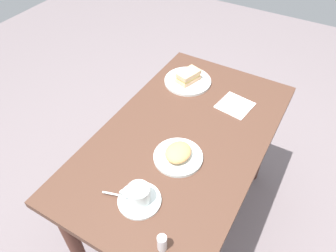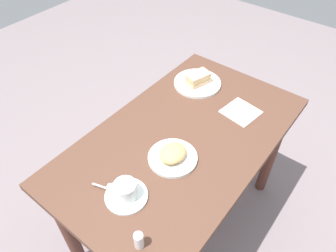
% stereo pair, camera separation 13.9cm
% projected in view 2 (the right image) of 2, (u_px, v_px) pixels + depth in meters
% --- Properties ---
extents(ground_plane, '(6.00, 6.00, 0.00)m').
position_uv_depth(ground_plane, '(179.00, 220.00, 1.89)').
color(ground_plane, slate).
extents(dining_table, '(1.18, 0.69, 0.72)m').
position_uv_depth(dining_table, '(182.00, 155.00, 1.47)').
color(dining_table, '#513326').
rests_on(dining_table, ground_plane).
extents(sandwich_plate, '(0.24, 0.24, 0.01)m').
position_uv_depth(sandwich_plate, '(197.00, 83.00, 1.65)').
color(sandwich_plate, white).
rests_on(sandwich_plate, dining_table).
extents(sandwich_front, '(0.14, 0.10, 0.06)m').
position_uv_depth(sandwich_front, '(198.00, 78.00, 1.62)').
color(sandwich_front, '#E4AF82').
rests_on(sandwich_front, sandwich_plate).
extents(coffee_saucer, '(0.16, 0.16, 0.01)m').
position_uv_depth(coffee_saucer, '(126.00, 196.00, 1.16)').
color(coffee_saucer, white).
rests_on(coffee_saucer, dining_table).
extents(coffee_cup, '(0.08, 0.11, 0.07)m').
position_uv_depth(coffee_cup, '(125.00, 190.00, 1.14)').
color(coffee_cup, white).
rests_on(coffee_cup, coffee_saucer).
extents(spoon, '(0.04, 0.10, 0.01)m').
position_uv_depth(spoon, '(108.00, 189.00, 1.18)').
color(spoon, silver).
rests_on(spoon, coffee_saucer).
extents(side_plate, '(0.20, 0.20, 0.01)m').
position_uv_depth(side_plate, '(173.00, 158.00, 1.29)').
color(side_plate, white).
rests_on(side_plate, dining_table).
extents(side_food_pile, '(0.12, 0.10, 0.04)m').
position_uv_depth(side_food_pile, '(173.00, 153.00, 1.27)').
color(side_food_pile, tan).
rests_on(side_food_pile, side_plate).
extents(napkin, '(0.17, 0.17, 0.00)m').
position_uv_depth(napkin, '(241.00, 112.00, 1.50)').
color(napkin, white).
rests_on(napkin, dining_table).
extents(salt_shaker, '(0.03, 0.03, 0.07)m').
position_uv_depth(salt_shaker, '(139.00, 240.00, 1.01)').
color(salt_shaker, silver).
rests_on(salt_shaker, dining_table).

